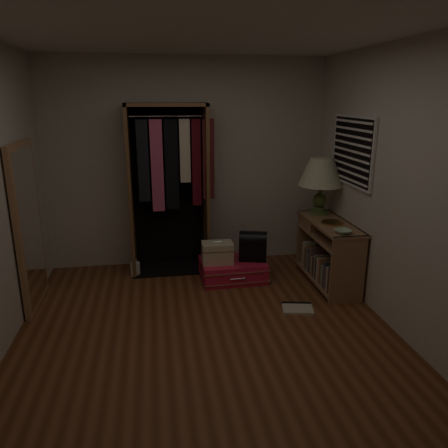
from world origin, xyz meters
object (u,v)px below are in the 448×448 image
Objects in this scene: console_bookshelf at (327,250)px; table_lamp at (321,173)px; pink_suitcase at (233,270)px; floor_mirror at (28,227)px; open_wardrobe at (171,175)px; black_bag at (253,245)px; train_case at (217,253)px; white_jug at (135,269)px.

table_lamp is (0.00, 0.35, 0.85)m from console_bookshelf.
pink_suitcase is at bearing -175.51° from table_lamp.
floor_mirror is 2.52× the size of table_lamp.
table_lamp is (1.08, 0.08, 1.13)m from pink_suitcase.
black_bag is at bearing -26.87° from open_wardrobe.
train_case is at bearing -172.82° from pink_suitcase.
pink_suitcase is at bearing -14.64° from white_jug.
black_bag is (0.25, 0.00, 0.30)m from pink_suitcase.
floor_mirror is 2.05m from train_case.
table_lamp is at bearing 6.80° from train_case.
white_jug is (-2.24, 0.22, -1.16)m from table_lamp.
console_bookshelf is at bearing -15.60° from pink_suitcase.
floor_mirror is 8.23× the size of white_jug.
train_case is at bearing -45.46° from open_wardrobe.
console_bookshelf is 2.07m from open_wardrobe.
white_jug is (1.00, 0.60, -0.76)m from floor_mirror.
white_jug is (-1.16, 0.30, -0.03)m from pink_suitcase.
pink_suitcase is at bearing 7.81° from floor_mirror.
open_wardrobe reaches higher than white_jug.
train_case is 1.01× the size of black_bag.
black_bag is at bearing 162.45° from console_bookshelf.
pink_suitcase is 1.56m from table_lamp.
console_bookshelf is 0.66× the size of floor_mirror.
open_wardrobe is 1.23m from white_jug.
white_jug is (-2.24, 0.56, -0.31)m from console_bookshelf.
console_bookshelf reaches higher than black_bag.
floor_mirror reaches higher than pink_suitcase.
floor_mirror reaches higher than table_lamp.
console_bookshelf is 1.14m from pink_suitcase.
console_bookshelf reaches higher than pink_suitcase.
floor_mirror is at bearing -149.10° from white_jug.
train_case is (-1.26, 0.23, -0.03)m from console_bookshelf.
open_wardrobe reaches higher than train_case.
open_wardrobe is 1.10m from train_case.
train_case is at bearing -161.01° from black_bag.
open_wardrobe is at bearing 167.88° from black_bag.
floor_mirror is 2.30m from pink_suitcase.
floor_mirror is 2.15× the size of pink_suitcase.
floor_mirror is 4.63× the size of black_bag.
white_jug is at bearing 30.90° from floor_mirror.
floor_mirror is at bearing -179.36° from console_bookshelf.
black_bag is (2.41, 0.30, -0.43)m from floor_mirror.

